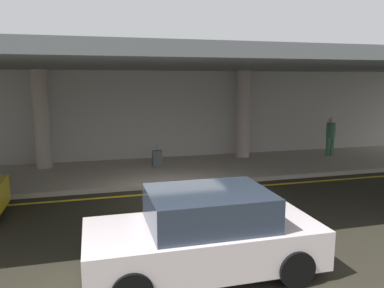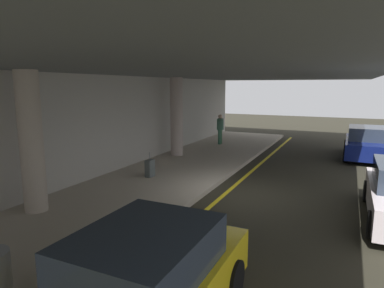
# 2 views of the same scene
# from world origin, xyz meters

# --- Properties ---
(ground_plane) EXTENTS (60.00, 60.00, 0.00)m
(ground_plane) POSITION_xyz_m (0.00, 0.00, 0.00)
(ground_plane) COLOR #29271D
(sidewalk) EXTENTS (26.00, 4.20, 0.15)m
(sidewalk) POSITION_xyz_m (0.00, 3.10, 0.07)
(sidewalk) COLOR #B7AB99
(sidewalk) RESTS_ON ground
(lane_stripe_yellow) EXTENTS (26.00, 0.14, 0.01)m
(lane_stripe_yellow) POSITION_xyz_m (0.00, 0.49, 0.00)
(lane_stripe_yellow) COLOR yellow
(lane_stripe_yellow) RESTS_ON ground
(support_column_far_left) EXTENTS (0.58, 0.58, 3.65)m
(support_column_far_left) POSITION_xyz_m (-4.00, 4.41, 1.97)
(support_column_far_left) COLOR #BAAB9B
(support_column_far_left) RESTS_ON sidewalk
(support_column_left_mid) EXTENTS (0.58, 0.58, 3.65)m
(support_column_left_mid) POSITION_xyz_m (4.00, 4.41, 1.97)
(support_column_left_mid) COLOR #B7A69E
(support_column_left_mid) RESTS_ON sidewalk
(ceiling_overhang) EXTENTS (28.00, 13.20, 0.30)m
(ceiling_overhang) POSITION_xyz_m (0.00, 2.60, 3.95)
(ceiling_overhang) COLOR slate
(ceiling_overhang) RESTS_ON support_column_far_left
(terminal_back_wall) EXTENTS (26.00, 0.30, 3.80)m
(terminal_back_wall) POSITION_xyz_m (0.00, 5.35, 1.90)
(terminal_back_wall) COLOR #B9B6AD
(terminal_back_wall) RESTS_ON ground
(car_white) EXTENTS (4.10, 1.92, 1.50)m
(car_white) POSITION_xyz_m (-0.38, -4.43, 0.71)
(car_white) COLOR silver
(car_white) RESTS_ON ground
(traveler_with_luggage) EXTENTS (0.38, 0.38, 1.68)m
(traveler_with_luggage) POSITION_xyz_m (7.76, 3.62, 1.11)
(traveler_with_luggage) COLOR #376E51
(traveler_with_luggage) RESTS_ON sidewalk
(suitcase_upright_primary) EXTENTS (0.36, 0.22, 0.90)m
(suitcase_upright_primary) POSITION_xyz_m (0.13, 3.48, 0.46)
(suitcase_upright_primary) COLOR #50595A
(suitcase_upright_primary) RESTS_ON sidewalk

